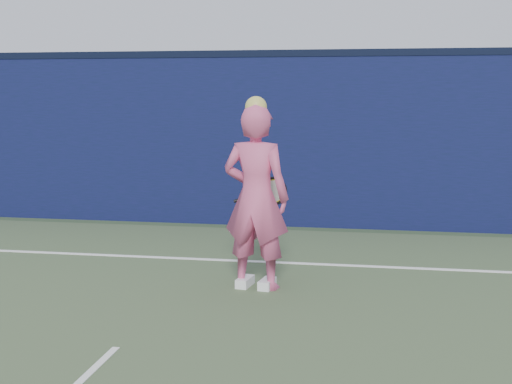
# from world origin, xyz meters

# --- Properties ---
(backstop_wall) EXTENTS (24.00, 0.40, 2.50)m
(backstop_wall) POSITION_xyz_m (0.00, 6.50, 1.25)
(backstop_wall) COLOR black
(backstop_wall) RESTS_ON ground
(wall_cap) EXTENTS (24.00, 0.42, 0.10)m
(wall_cap) POSITION_xyz_m (0.00, 6.50, 2.55)
(wall_cap) COLOR black
(wall_cap) RESTS_ON backstop_wall
(player) EXTENTS (0.74, 0.54, 1.95)m
(player) POSITION_xyz_m (0.77, 2.92, 0.94)
(player) COLOR #D35280
(player) RESTS_ON ground
(racket) EXTENTS (0.59, 0.17, 0.31)m
(racket) POSITION_xyz_m (0.84, 3.40, 0.93)
(racket) COLOR black
(racket) RESTS_ON ground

